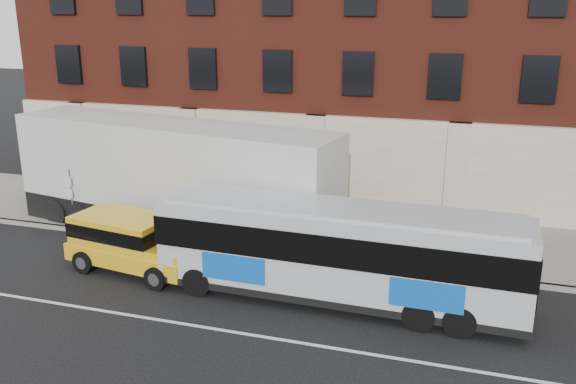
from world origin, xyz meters
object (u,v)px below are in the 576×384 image
(yellow_suv, at_px, (130,239))
(shipping_container, at_px, (173,181))
(city_bus, at_px, (339,250))
(sign_pole, at_px, (71,195))

(yellow_suv, bearing_deg, shipping_container, 92.07)
(city_bus, distance_m, shipping_container, 8.23)
(sign_pole, relative_size, city_bus, 0.23)
(yellow_suv, height_order, shipping_container, shipping_container)
(sign_pole, distance_m, shipping_container, 4.28)
(city_bus, bearing_deg, sign_pole, 165.72)
(city_bus, height_order, shipping_container, shipping_container)
(yellow_suv, bearing_deg, sign_pole, 147.66)
(yellow_suv, bearing_deg, city_bus, -1.78)
(sign_pole, distance_m, yellow_suv, 5.07)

